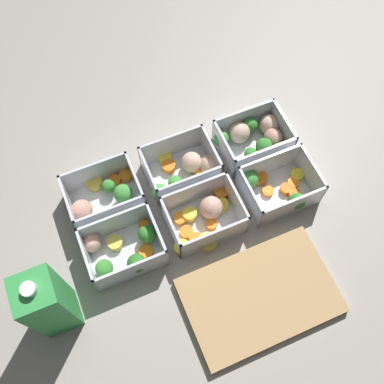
# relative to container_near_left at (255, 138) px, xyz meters

# --- Properties ---
(ground_plane) EXTENTS (4.00, 4.00, 0.00)m
(ground_plane) POSITION_rel_container_near_left_xyz_m (0.18, 0.07, -0.03)
(ground_plane) COLOR gray
(container_near_left) EXTENTS (0.16, 0.12, 0.07)m
(container_near_left) POSITION_rel_container_near_left_xyz_m (0.00, 0.00, 0.00)
(container_near_left) COLOR silver
(container_near_left) RESTS_ON ground_plane
(container_near_center) EXTENTS (0.16, 0.13, 0.07)m
(container_near_center) POSITION_rel_container_near_left_xyz_m (0.17, 0.01, -0.00)
(container_near_center) COLOR silver
(container_near_center) RESTS_ON ground_plane
(container_near_right) EXTENTS (0.15, 0.12, 0.07)m
(container_near_right) POSITION_rel_container_near_left_xyz_m (0.35, 0.00, -0.00)
(container_near_right) COLOR silver
(container_near_right) RESTS_ON ground_plane
(container_far_left) EXTENTS (0.15, 0.12, 0.07)m
(container_far_left) POSITION_rel_container_near_left_xyz_m (0.01, 0.13, -0.00)
(container_far_left) COLOR silver
(container_far_left) RESTS_ON ground_plane
(container_far_center) EXTENTS (0.15, 0.13, 0.07)m
(container_far_center) POSITION_rel_container_near_left_xyz_m (0.17, 0.13, -0.00)
(container_far_center) COLOR silver
(container_far_center) RESTS_ON ground_plane
(container_far_right) EXTENTS (0.15, 0.12, 0.07)m
(container_far_right) POSITION_rel_container_near_left_xyz_m (0.35, 0.13, -0.00)
(container_far_right) COLOR silver
(container_far_right) RESTS_ON ground_plane
(juice_carton) EXTENTS (0.07, 0.07, 0.20)m
(juice_carton) POSITION_rel_container_near_left_xyz_m (0.49, 0.19, 0.07)
(juice_carton) COLOR green
(juice_carton) RESTS_ON ground_plane
(cutting_board) EXTENTS (0.28, 0.18, 0.02)m
(cutting_board) POSITION_rel_container_near_left_xyz_m (0.14, 0.31, -0.02)
(cutting_board) COLOR tan
(cutting_board) RESTS_ON ground_plane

